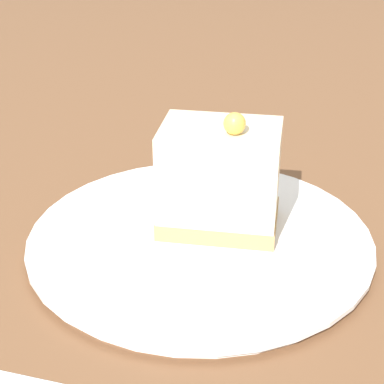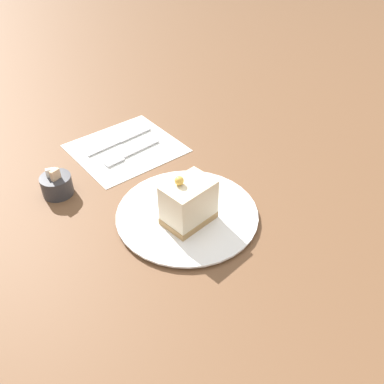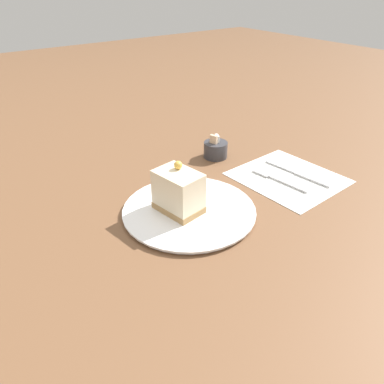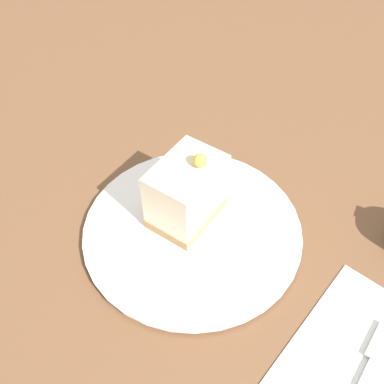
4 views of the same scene
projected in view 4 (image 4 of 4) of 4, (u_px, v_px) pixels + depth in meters
The scene contains 4 objects.
ground_plane at pixel (215, 229), 0.55m from camera, with size 4.00×4.00×0.00m, color brown.
plate at pixel (192, 229), 0.54m from camera, with size 0.27×0.27×0.01m.
cake_slice at pixel (187, 192), 0.52m from camera, with size 0.08×0.10×0.10m.
fork at pixel (368, 374), 0.42m from camera, with size 0.03×0.15×0.00m.
Camera 4 is at (0.21, -0.26, 0.44)m, focal length 40.00 mm.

